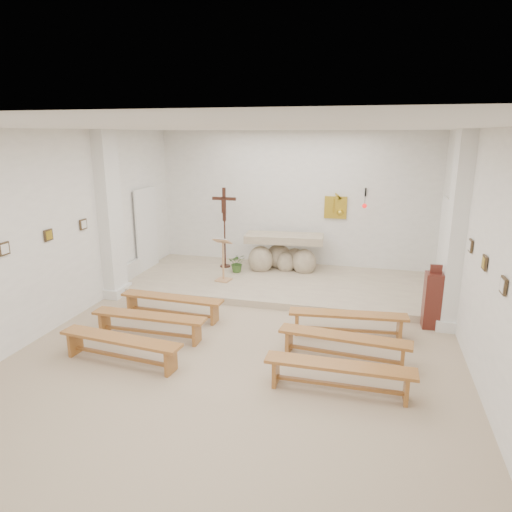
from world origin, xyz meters
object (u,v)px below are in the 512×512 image
(crucifix_stand, at_px, (224,222))
(bench_right_front, at_px, (348,319))
(bench_right_second, at_px, (344,342))
(lectern, at_px, (223,259))
(bench_left_second, at_px, (149,320))
(bench_left_front, at_px, (172,302))
(bench_right_third, at_px, (339,371))
(altar, at_px, (283,255))
(donation_pedestal, at_px, (433,300))
(bench_left_third, at_px, (120,344))

(crucifix_stand, height_order, bench_right_front, crucifix_stand)
(bench_right_second, bearing_deg, lectern, 140.38)
(lectern, relative_size, bench_left_second, 0.51)
(bench_left_front, relative_size, bench_right_second, 1.00)
(bench_right_second, relative_size, bench_right_third, 1.01)
(bench_right_third, bearing_deg, bench_left_second, 164.43)
(lectern, bearing_deg, altar, 55.65)
(altar, distance_m, bench_right_second, 4.49)
(bench_left_second, bearing_deg, donation_pedestal, 20.08)
(lectern, relative_size, bench_right_second, 0.50)
(lectern, bearing_deg, bench_right_third, -43.81)
(donation_pedestal, height_order, bench_right_front, donation_pedestal)
(bench_left_third, bearing_deg, bench_right_third, 5.99)
(bench_right_front, xyz_separation_m, bench_right_third, (0.00, -1.86, 0.00))
(bench_right_second, bearing_deg, bench_left_second, -174.96)
(altar, height_order, donation_pedestal, donation_pedestal)
(lectern, distance_m, bench_left_front, 2.03)
(altar, height_order, bench_left_front, altar)
(lectern, distance_m, bench_right_front, 3.54)
(bench_right_second, bearing_deg, bench_right_front, 95.04)
(altar, height_order, bench_right_second, altar)
(lectern, xyz_separation_m, bench_left_second, (-0.37, -2.89, -0.34))
(crucifix_stand, bearing_deg, donation_pedestal, -26.39)
(donation_pedestal, relative_size, bench_left_third, 0.58)
(donation_pedestal, relative_size, bench_left_second, 0.59)
(bench_right_second, distance_m, bench_left_third, 3.43)
(bench_left_front, relative_size, bench_left_second, 1.01)
(bench_left_front, bearing_deg, bench_right_third, -26.70)
(bench_left_front, xyz_separation_m, bench_left_second, (0.00, -0.93, 0.00))
(bench_left_second, height_order, bench_right_third, same)
(bench_left_second, relative_size, bench_right_second, 0.99)
(altar, relative_size, lectern, 1.89)
(bench_right_front, relative_size, bench_right_third, 1.01)
(donation_pedestal, height_order, bench_left_third, donation_pedestal)
(bench_right_second, bearing_deg, altar, 118.36)
(bench_left_second, relative_size, bench_left_third, 0.99)
(bench_right_second, bearing_deg, bench_right_third, -84.96)
(bench_left_second, bearing_deg, bench_right_third, -15.34)
(bench_right_second, xyz_separation_m, bench_left_third, (-3.30, -0.93, 0.00))
(altar, distance_m, bench_left_third, 5.28)
(crucifix_stand, relative_size, bench_left_second, 0.99)
(crucifix_stand, xyz_separation_m, bench_right_front, (3.24, -3.06, -0.98))
(altar, xyz_separation_m, crucifix_stand, (-1.46, -0.13, 0.78))
(crucifix_stand, bearing_deg, bench_right_third, -56.99)
(bench_left_second, bearing_deg, bench_left_third, -89.61)
(bench_left_front, bearing_deg, bench_right_second, -13.04)
(bench_right_second, bearing_deg, bench_left_third, -159.23)
(bench_right_front, bearing_deg, bench_left_third, -156.34)
(bench_right_front, distance_m, bench_right_third, 1.86)
(bench_right_front, relative_size, bench_left_third, 1.00)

